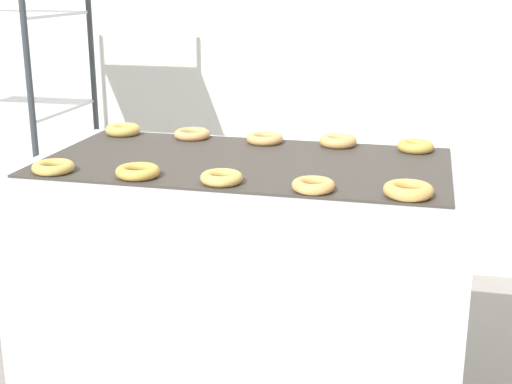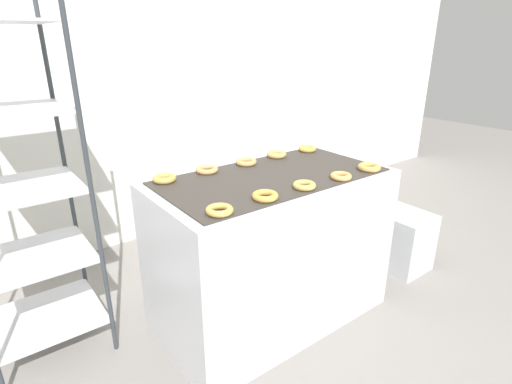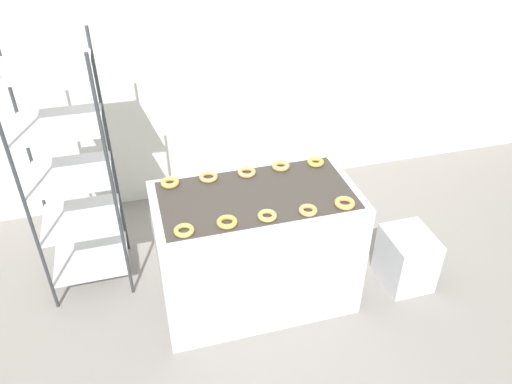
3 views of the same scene
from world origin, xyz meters
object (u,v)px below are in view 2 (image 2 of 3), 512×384
(donut_near_leftmost, at_px, (220,210))
(donut_near_right, at_px, (341,176))
(donut_far_center, at_px, (246,162))
(donut_near_left, at_px, (265,196))
(fryer_machine, at_px, (271,249))
(donut_near_center, at_px, (304,185))
(donut_far_right, at_px, (277,154))
(donut_near_rightmost, at_px, (369,167))
(donut_far_leftmost, at_px, (164,178))
(baking_rack_cart, at_px, (19,190))
(donut_far_left, at_px, (207,170))
(glaze_bin, at_px, (400,240))

(donut_near_leftmost, distance_m, donut_near_right, 0.76)
(donut_far_center, bearing_deg, donut_near_left, -116.68)
(fryer_machine, relative_size, donut_near_center, 11.45)
(donut_far_right, bearing_deg, donut_near_rightmost, -64.79)
(donut_far_center, bearing_deg, donut_near_right, -64.26)
(donut_near_center, relative_size, donut_near_right, 1.02)
(donut_near_left, bearing_deg, donut_near_leftmost, -177.86)
(donut_near_center, xyz_separation_m, donut_far_right, (0.25, 0.52, 0.00))
(donut_near_left, bearing_deg, donut_near_right, -2.08)
(donut_far_leftmost, bearing_deg, baking_rack_cart, 156.65)
(donut_near_rightmost, relative_size, donut_far_right, 1.03)
(donut_near_leftmost, distance_m, donut_near_left, 0.26)
(donut_near_right, bearing_deg, donut_far_left, 134.01)
(glaze_bin, xyz_separation_m, donut_near_center, (-1.14, -0.11, 0.72))
(donut_near_left, xyz_separation_m, donut_far_leftmost, (-0.27, 0.51, 0.00))
(baking_rack_cart, xyz_separation_m, donut_near_left, (0.91, -0.79, -0.00))
(donut_near_left, bearing_deg, donut_near_center, -1.06)
(donut_near_rightmost, bearing_deg, glaze_bin, 10.58)
(donut_near_leftmost, height_order, donut_near_center, same)
(donut_near_left, bearing_deg, donut_far_center, 63.32)
(baking_rack_cart, bearing_deg, donut_near_leftmost, -50.85)
(donut_near_leftmost, bearing_deg, baking_rack_cart, 129.15)
(baking_rack_cart, bearing_deg, donut_far_right, -10.91)
(donut_far_left, relative_size, donut_far_right, 1.01)
(fryer_machine, height_order, donut_far_left, donut_far_left)
(donut_near_center, xyz_separation_m, donut_far_center, (0.01, 0.51, 0.00))
(glaze_bin, distance_m, donut_near_center, 1.35)
(donut_far_left, bearing_deg, baking_rack_cart, 163.03)
(glaze_bin, relative_size, donut_far_leftmost, 3.51)
(donut_near_leftmost, distance_m, donut_far_left, 0.58)
(donut_near_center, bearing_deg, donut_far_right, 64.07)
(donut_near_right, distance_m, donut_far_center, 0.58)
(donut_near_rightmost, xyz_separation_m, donut_far_right, (-0.25, 0.53, 0.00))
(donut_near_center, height_order, donut_near_rightmost, donut_near_rightmost)
(donut_near_right, height_order, donut_far_left, same)
(baking_rack_cart, relative_size, donut_far_center, 14.77)
(glaze_bin, bearing_deg, donut_far_center, 160.69)
(fryer_machine, distance_m, donut_far_center, 0.54)
(fryer_machine, bearing_deg, donut_near_left, -134.90)
(fryer_machine, distance_m, donut_near_left, 0.59)
(donut_near_center, relative_size, donut_far_leftmost, 0.95)
(fryer_machine, relative_size, donut_far_right, 10.75)
(glaze_bin, bearing_deg, donut_near_center, -174.42)
(glaze_bin, distance_m, donut_far_left, 1.63)
(donut_near_left, distance_m, donut_near_rightmost, 0.75)
(glaze_bin, xyz_separation_m, donut_near_rightmost, (-0.64, -0.12, 0.72))
(donut_near_left, bearing_deg, baking_rack_cart, 139.03)
(donut_far_center, distance_m, donut_far_right, 0.25)
(donut_near_leftmost, bearing_deg, donut_near_center, 0.57)
(donut_far_leftmost, distance_m, donut_far_right, 0.77)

